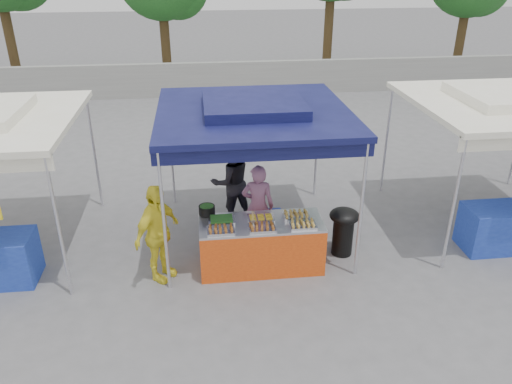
{
  "coord_description": "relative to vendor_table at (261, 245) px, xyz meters",
  "views": [
    {
      "loc": [
        -0.91,
        -7.04,
        4.78
      ],
      "look_at": [
        0.0,
        0.6,
        1.05
      ],
      "focal_mm": 35.0,
      "sensor_mm": 36.0,
      "label": 1
    }
  ],
  "objects": [
    {
      "name": "ground_plane",
      "position": [
        0.0,
        0.1,
        -0.43
      ],
      "size": [
        80.0,
        80.0,
        0.0
      ],
      "primitive_type": "plane",
      "color": "slate"
    },
    {
      "name": "food_tray_fm",
      "position": [
        -0.02,
        -0.24,
        0.46
      ],
      "size": [
        0.42,
        0.3,
        0.07
      ],
      "color": "silver",
      "rests_on": "vendor_table"
    },
    {
      "name": "crate_left",
      "position": [
        -0.27,
        0.72,
        -0.26
      ],
      "size": [
        0.55,
        0.39,
        0.33
      ],
      "primitive_type": "cube",
      "color": "#152CB1",
      "rests_on": "ground_plane"
    },
    {
      "name": "food_tray_br",
      "position": [
        0.59,
        0.1,
        0.46
      ],
      "size": [
        0.42,
        0.3,
        0.07
      ],
      "color": "silver",
      "rests_on": "vendor_table"
    },
    {
      "name": "skewer_cup",
      "position": [
        -0.14,
        -0.12,
        0.47
      ],
      "size": [
        0.07,
        0.07,
        0.09
      ],
      "primitive_type": "cylinder",
      "color": "silver",
      "rests_on": "vendor_table"
    },
    {
      "name": "food_tray_fr",
      "position": [
        0.63,
        -0.22,
        0.46
      ],
      "size": [
        0.42,
        0.3,
        0.07
      ],
      "color": "silver",
      "rests_on": "vendor_table"
    },
    {
      "name": "food_tray_fl",
      "position": [
        -0.66,
        -0.24,
        0.46
      ],
      "size": [
        0.42,
        0.3,
        0.07
      ],
      "color": "silver",
      "rests_on": "vendor_table"
    },
    {
      "name": "food_tray_bm",
      "position": [
        0.0,
        0.07,
        0.46
      ],
      "size": [
        0.42,
        0.3,
        0.07
      ],
      "color": "silver",
      "rests_on": "vendor_table"
    },
    {
      "name": "vendor_woman",
      "position": [
        0.03,
        0.7,
        0.35
      ],
      "size": [
        0.62,
        0.47,
        1.55
      ],
      "primitive_type": "imported",
      "rotation": [
        0.0,
        0.0,
        2.95
      ],
      "color": "#955F84",
      "rests_on": "ground_plane"
    },
    {
      "name": "crate_right",
      "position": [
        0.23,
        0.76,
        -0.27
      ],
      "size": [
        0.51,
        0.35,
        0.3
      ],
      "primitive_type": "cube",
      "color": "#152CB1",
      "rests_on": "ground_plane"
    },
    {
      "name": "neighbor_stall_right",
      "position": [
        4.5,
        0.67,
        1.18
      ],
      "size": [
        3.2,
        3.2,
        2.57
      ],
      "color": "silver",
      "rests_on": "ground_plane"
    },
    {
      "name": "helper_man",
      "position": [
        -0.36,
        1.67,
        0.4
      ],
      "size": [
        0.95,
        0.83,
        1.64
      ],
      "primitive_type": "imported",
      "rotation": [
        0.0,
        0.0,
        3.44
      ],
      "color": "black",
      "rests_on": "ground_plane"
    },
    {
      "name": "crate_stacked",
      "position": [
        0.23,
        0.76,
        0.03
      ],
      "size": [
        0.49,
        0.34,
        0.3
      ],
      "primitive_type": "cube",
      "color": "#152CB1",
      "rests_on": "crate_right"
    },
    {
      "name": "cooking_pot",
      "position": [
        -0.86,
        0.36,
        0.5
      ],
      "size": [
        0.27,
        0.27,
        0.16
      ],
      "primitive_type": "cylinder",
      "color": "black",
      "rests_on": "vendor_table"
    },
    {
      "name": "vendor_table",
      "position": [
        0.0,
        0.0,
        0.0
      ],
      "size": [
        2.0,
        0.8,
        0.85
      ],
      "color": "#D34713",
      "rests_on": "ground_plane"
    },
    {
      "name": "customer_person",
      "position": [
        -1.64,
        -0.12,
        0.39
      ],
      "size": [
        0.9,
        1.01,
        1.64
      ],
      "primitive_type": "imported",
      "rotation": [
        0.0,
        0.0,
        0.92
      ],
      "color": "yellow",
      "rests_on": "ground_plane"
    },
    {
      "name": "back_wall",
      "position": [
        0.0,
        11.1,
        0.17
      ],
      "size": [
        40.0,
        0.25,
        1.2
      ],
      "primitive_type": "cube",
      "color": "gray",
      "rests_on": "ground_plane"
    },
    {
      "name": "wok_burner",
      "position": [
        1.45,
        0.24,
        0.09
      ],
      "size": [
        0.51,
        0.51,
        0.86
      ],
      "rotation": [
        0.0,
        0.0,
        -0.39
      ],
      "color": "black",
      "rests_on": "ground_plane"
    },
    {
      "name": "food_tray_bl",
      "position": [
        -0.63,
        0.08,
        0.46
      ],
      "size": [
        0.42,
        0.3,
        0.07
      ],
      "color": "silver",
      "rests_on": "vendor_table"
    },
    {
      "name": "main_canopy",
      "position": [
        0.0,
        1.07,
        1.94
      ],
      "size": [
        3.2,
        3.2,
        2.57
      ],
      "color": "silver",
      "rests_on": "ground_plane"
    }
  ]
}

